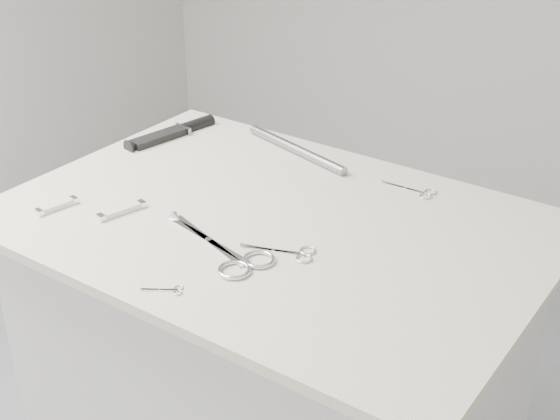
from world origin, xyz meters
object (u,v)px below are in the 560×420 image
Objects in this scene: large_shears at (233,256)px; sheathed_knife at (177,131)px; pocket_knife_b at (122,210)px; embroidery_scissors_a at (292,253)px; tiny_scissors at (168,290)px; pocket_knife_a at (57,206)px; embroidery_scissors_b at (417,191)px; metal_rail at (296,149)px; plinth at (273,412)px.

large_shears is 1.10× the size of sheathed_knife.
sheathed_knife is 2.26× the size of pocket_knife_b.
tiny_scissors is (-0.10, -0.21, -0.00)m from embroidery_scissors_a.
pocket_knife_a is at bearing 133.46° from tiny_scissors.
embroidery_scissors_b is 0.58m from pocket_knife_b.
pocket_knife_a is (-0.53, -0.46, 0.00)m from embroidery_scissors_b.
large_shears reaches higher than tiny_scissors.
pocket_knife_a is 0.86× the size of pocket_knife_b.
pocket_knife_a is 0.28× the size of metal_rail.
metal_rail is at bearing -65.71° from sheathed_knife.
pocket_knife_a reaches higher than large_shears.
plinth is 0.56m from embroidery_scissors_b.
metal_rail is (-0.13, 0.28, 0.48)m from plinth.
plinth is 2.95× the size of metal_rail.
large_shears is 0.10m from embroidery_scissors_a.
pocket_knife_b is at bearing -149.53° from plinth.
pocket_knife_b is at bearing -104.93° from metal_rail.
plinth is at bearing 121.01° from embroidery_scissors_a.
metal_rail is at bearing 0.33° from pocket_knife_b.
embroidery_scissors_a is 1.29× the size of pocket_knife_b.
large_shears is at bearing -158.02° from embroidery_scissors_a.
large_shears is 0.43m from embroidery_scissors_b.
embroidery_scissors_a is at bearing -64.54° from pocket_knife_b.
sheathed_knife reaches higher than pocket_knife_a.
plinth is at bearing -125.22° from embroidery_scissors_b.
embroidery_scissors_b is 0.49× the size of sheathed_knife.
embroidery_scissors_a and tiny_scissors have the same top height.
plinth is at bearing 57.60° from tiny_scissors.
metal_rail is (-0.30, 0.02, 0.01)m from embroidery_scissors_b.
large_shears reaches higher than plinth.
plinth is 0.50m from large_shears.
pocket_knife_b is (-0.24, -0.14, 0.48)m from plinth.
sheathed_knife is at bearing 156.43° from large_shears.
embroidery_scissors_b is (0.17, 0.26, 0.47)m from plinth.
embroidery_scissors_a is at bearing -56.85° from metal_rail.
metal_rail is at bearing 115.81° from plinth.
pocket_knife_a is at bearing -115.34° from metal_rail.
plinth is 14.15× the size of tiny_scissors.
tiny_scissors is 0.65m from sheathed_knife.
sheathed_knife is at bearing 97.49° from tiny_scissors.
embroidery_scissors_b is 0.59m from sheathed_knife.
sheathed_knife is 0.74× the size of metal_rail.
pocket_knife_b is (0.11, 0.06, 0.00)m from pocket_knife_a.
sheathed_knife reaches higher than pocket_knife_b.
pocket_knife_b is at bearing -52.52° from pocket_knife_a.
pocket_knife_a is at bearing 132.02° from pocket_knife_b.
metal_rail is at bearing -14.62° from pocket_knife_a.
pocket_knife_a reaches higher than tiny_scissors.
embroidery_scissors_b is at bearing -74.59° from sheathed_knife.
embroidery_scissors_a is at bearing -64.68° from pocket_knife_a.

